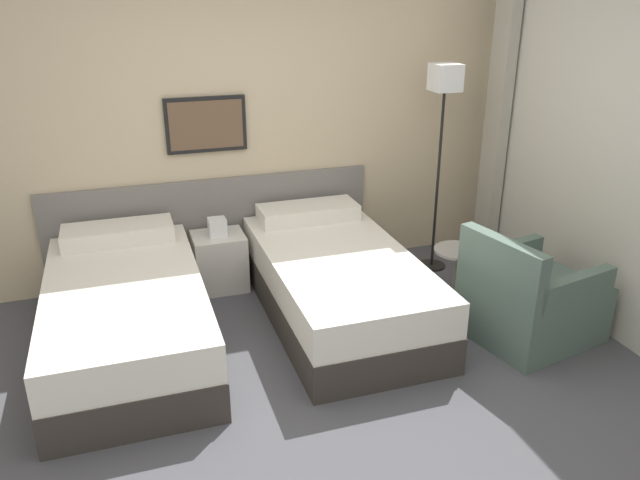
# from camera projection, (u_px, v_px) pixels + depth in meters

# --- Properties ---
(ground_plane) EXTENTS (16.00, 16.00, 0.00)m
(ground_plane) POSITION_uv_depth(u_px,v_px,m) (334.00, 394.00, 3.85)
(ground_plane) COLOR #47474C
(wall_headboard) EXTENTS (10.00, 0.10, 2.70)m
(wall_headboard) POSITION_uv_depth(u_px,v_px,m) (252.00, 123.00, 5.10)
(wall_headboard) COLOR #C6B28E
(wall_headboard) RESTS_ON ground_plane
(bed_near_door) EXTENTS (1.03, 1.98, 0.65)m
(bed_near_door) POSITION_uv_depth(u_px,v_px,m) (127.00, 314.00, 4.24)
(bed_near_door) COLOR #332D28
(bed_near_door) RESTS_ON ground_plane
(bed_near_window) EXTENTS (1.03, 1.98, 0.65)m
(bed_near_window) POSITION_uv_depth(u_px,v_px,m) (337.00, 283.00, 4.68)
(bed_near_window) COLOR #332D28
(bed_near_window) RESTS_ON ground_plane
(nightstand) EXTENTS (0.42, 0.37, 0.61)m
(nightstand) POSITION_uv_depth(u_px,v_px,m) (220.00, 260.00, 5.13)
(nightstand) COLOR beige
(nightstand) RESTS_ON ground_plane
(floor_lamp) EXTENTS (0.24, 0.24, 1.77)m
(floor_lamp) POSITION_uv_depth(u_px,v_px,m) (444.00, 104.00, 5.06)
(floor_lamp) COLOR black
(floor_lamp) RESTS_ON ground_plane
(side_table) EXTENTS (0.37, 0.37, 0.48)m
(side_table) POSITION_uv_depth(u_px,v_px,m) (456.00, 267.00, 4.79)
(side_table) COLOR gray
(side_table) RESTS_ON ground_plane
(armchair) EXTENTS (0.96, 0.87, 0.82)m
(armchair) POSITION_uv_depth(u_px,v_px,m) (530.00, 302.00, 4.39)
(armchair) COLOR #4C6056
(armchair) RESTS_ON ground_plane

